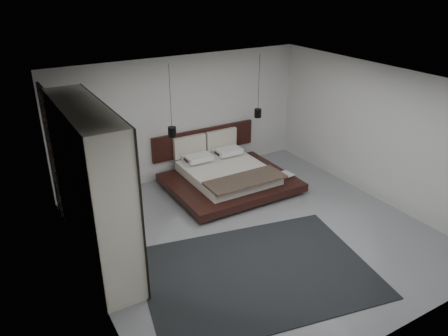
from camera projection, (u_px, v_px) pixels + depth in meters
floor at (255, 232)px, 8.16m from camera, size 6.00×6.00×0.00m
ceiling at (260, 84)px, 7.00m from camera, size 6.00×6.00×0.00m
wall_back at (183, 118)px, 9.93m from camera, size 6.00×0.00×6.00m
wall_front at (399, 251)px, 5.23m from camera, size 6.00×0.00×6.00m
wall_left at (83, 207)px, 6.20m from camera, size 0.00×6.00×6.00m
wall_right at (378, 134)px, 8.96m from camera, size 0.00×6.00×6.00m
lattice_screen at (53, 155)px, 8.18m from camera, size 0.05×0.90×2.60m
bed at (226, 175)px, 9.78m from camera, size 2.65×2.34×1.05m
book_lower at (282, 175)px, 9.80m from camera, size 0.24×0.29×0.02m
book_upper at (283, 175)px, 9.76m from camera, size 0.25×0.33×0.02m
pendant_left at (172, 132)px, 9.14m from camera, size 0.17×0.17×1.54m
pendant_right at (258, 113)px, 10.12m from camera, size 0.16×0.16×1.46m
wardrobe at (93, 188)px, 6.85m from camera, size 0.64×2.74×2.69m
rug at (258, 272)px, 7.06m from camera, size 4.05×3.24×0.02m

